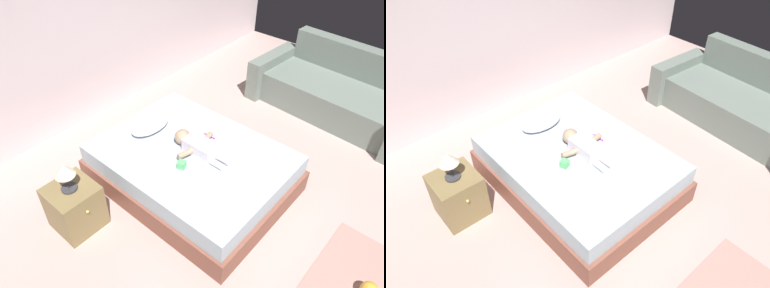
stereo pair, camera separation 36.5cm
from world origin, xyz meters
The scene contains 10 objects.
ground_plane centered at (0.00, 0.00, 0.00)m, with size 8.00×8.00×0.00m, color #B89B93.
wall_behind_bed centered at (0.00, 3.00, 1.26)m, with size 8.00×0.12×2.53m, color silver.
bed centered at (-0.01, 1.08, 0.22)m, with size 1.48×1.96×0.46m.
pillow centered at (-0.02, 1.67, 0.52)m, with size 0.49×0.28×0.12m.
baby centered at (0.03, 1.05, 0.53)m, with size 0.51×0.65×0.16m.
toothbrush centered at (0.30, 1.11, 0.47)m, with size 0.02×0.16×0.02m.
couch centered at (2.36, 0.54, 0.28)m, with size 1.20×2.24×0.84m.
nightstand centered at (-1.15, 1.54, 0.24)m, with size 0.42×0.45×0.49m.
lamp centered at (-1.15, 1.54, 0.69)m, with size 0.18×0.18×0.29m.
toy_block centered at (-0.25, 0.99, 0.50)m, with size 0.10×0.10×0.07m.
Camera 2 is at (-1.87, -1.05, 2.88)m, focal length 34.12 mm.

